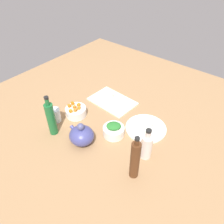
{
  "coord_description": "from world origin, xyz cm",
  "views": [
    {
      "loc": [
        -67.5,
        82.63,
        97.52
      ],
      "look_at": [
        0.0,
        0.0,
        8.0
      ],
      "focal_mm": 35.37,
      "sensor_mm": 36.0,
      "label": 1
    }
  ],
  "objects": [
    {
      "name": "carrot_cube_2",
      "position": [
        20.05,
        9.47,
        9.59
      ],
      "size": [
        2.21,
        2.21,
        1.8
      ],
      "primitive_type": "cube",
      "rotation": [
        0.0,
        0.0,
        1.84
      ],
      "color": "orange",
      "rests_on": "bowl_carrots"
    },
    {
      "name": "bowl_greens",
      "position": [
        -10.17,
        10.91,
        5.83
      ],
      "size": [
        12.57,
        12.57,
        5.67
      ],
      "primitive_type": "cylinder",
      "color": "white",
      "rests_on": "tabletop"
    },
    {
      "name": "bottle_0",
      "position": [
        -33.29,
        12.52,
        10.86
      ],
      "size": [
        6.0,
        6.0,
        19.44
      ],
      "color": "silver",
      "rests_on": "tabletop"
    },
    {
      "name": "tofu_cube_1",
      "position": [
        -17.54,
        -7.1,
        5.3
      ],
      "size": [
        2.83,
        2.83,
        2.2
      ],
      "primitive_type": "cube",
      "rotation": [
        0.0,
        0.0,
        0.36
      ],
      "color": "white",
      "rests_on": "plate_tofu"
    },
    {
      "name": "carrot_cube_6",
      "position": [
        19.4,
        17.11,
        9.59
      ],
      "size": [
        2.09,
        2.09,
        1.8
      ],
      "primitive_type": "cube",
      "rotation": [
        0.0,
        0.0,
        1.39
      ],
      "color": "orange",
      "rests_on": "bowl_carrots"
    },
    {
      "name": "teapot",
      "position": [
        0.08,
        26.83,
        8.44
      ],
      "size": [
        15.86,
        13.7,
        14.03
      ],
      "color": "#404381",
      "rests_on": "tabletop"
    },
    {
      "name": "tofu_cube_0",
      "position": [
        -24.22,
        -0.23,
        5.3
      ],
      "size": [
        3.1,
        3.1,
        2.2
      ],
      "primitive_type": "cube",
      "rotation": [
        0.0,
        0.0,
        0.88
      ],
      "color": "white",
      "rests_on": "plate_tofu"
    },
    {
      "name": "dumpling_0",
      "position": [
        4.21,
        -19.4,
        5.02
      ],
      "size": [
        5.47,
        5.54,
        2.05
      ],
      "primitive_type": "pyramid",
      "rotation": [
        0.0,
        0.0,
        1.16
      ],
      "color": "beige",
      "rests_on": "cutting_board"
    },
    {
      "name": "tofu_cube_5",
      "position": [
        -17.37,
        -3.36,
        5.3
      ],
      "size": [
        3.08,
        3.08,
        2.2
      ],
      "primitive_type": "cube",
      "rotation": [
        0.0,
        0.0,
        2.5
      ],
      "color": "#EAF0C9",
      "rests_on": "plate_tofu"
    },
    {
      "name": "tofu_cube_2",
      "position": [
        -24.03,
        -8.16,
        5.3
      ],
      "size": [
        2.7,
        2.7,
        2.2
      ],
      "primitive_type": "cube",
      "rotation": [
        0.0,
        0.0,
        1.3
      ],
      "color": "white",
      "rests_on": "plate_tofu"
    },
    {
      "name": "drinking_glass_0",
      "position": [
        25.68,
        24.41,
        7.62
      ],
      "size": [
        6.3,
        6.3,
        9.23
      ],
      "primitive_type": "cylinder",
      "color": "white",
      "rests_on": "tabletop"
    },
    {
      "name": "bottle_2",
      "position": [
        -35.2,
        26.19,
        14.74
      ],
      "size": [
        4.6,
        4.6,
        26.53
      ],
      "color": "#502C16",
      "rests_on": "tabletop"
    },
    {
      "name": "dumpling_1",
      "position": [
        14.44,
        -16.69,
        5.54
      ],
      "size": [
        5.14,
        5.13,
        3.09
      ],
      "primitive_type": "pyramid",
      "rotation": [
        0.0,
        0.0,
        2.9
      ],
      "color": "beige",
      "rests_on": "cutting_board"
    },
    {
      "name": "carrot_cube_5",
      "position": [
        17.64,
        11.58,
        9.59
      ],
      "size": [
        2.5,
        2.5,
        1.8
      ],
      "primitive_type": "cube",
      "rotation": [
        0.0,
        0.0,
        2.16
      ],
      "color": "orange",
      "rests_on": "bowl_carrots"
    },
    {
      "name": "bowl_carrots",
      "position": [
        19.97,
        12.48,
        5.85
      ],
      "size": [
        13.3,
        13.3,
        5.69
      ],
      "primitive_type": "cylinder",
      "color": "white",
      "rests_on": "tabletop"
    },
    {
      "name": "tabletop",
      "position": [
        0.0,
        0.0,
        1.5
      ],
      "size": [
        190.0,
        190.0,
        3.0
      ],
      "primitive_type": "cube",
      "color": "#9A744D",
      "rests_on": "ground"
    },
    {
      "name": "bottle_1",
      "position": [
        18.66,
        32.03,
        14.16
      ],
      "size": [
        5.03,
        5.03,
        26.33
      ],
      "color": "#1B6430",
      "rests_on": "tabletop"
    },
    {
      "name": "tofu_cube_4",
      "position": [
        -27.35,
        -6.97,
        5.3
      ],
      "size": [
        2.23,
        2.23,
        2.2
      ],
      "primitive_type": "cube",
      "rotation": [
        0.0,
        0.0,
        1.56
      ],
      "color": "white",
      "rests_on": "plate_tofu"
    },
    {
      "name": "carrot_cube_0",
      "position": [
        23.96,
        14.0,
        9.59
      ],
      "size": [
        2.01,
        2.01,
        1.8
      ],
      "primitive_type": "cube",
      "rotation": [
        0.0,
        0.0,
        3.01
      ],
      "color": "orange",
      "rests_on": "bowl_carrots"
    },
    {
      "name": "carrot_cube_3",
      "position": [
        24.23,
        10.95,
        9.59
      ],
      "size": [
        2.32,
        2.32,
        1.8
      ],
      "primitive_type": "cube",
      "rotation": [
        0.0,
        0.0,
        1.21
      ],
      "color": "orange",
      "rests_on": "bowl_carrots"
    },
    {
      "name": "chopped_greens_mound",
      "position": [
        -10.17,
        10.91,
        10.07
      ],
      "size": [
        11.08,
        10.87,
        2.8
      ],
      "primitive_type": "ellipsoid",
      "rotation": [
        0.0,
        0.0,
        0.68
      ],
      "color": "#2A732C",
      "rests_on": "bowl_greens"
    },
    {
      "name": "plate_tofu",
      "position": [
        -22.35,
        -5.25,
        3.6
      ],
      "size": [
        24.79,
        24.79,
        1.2
      ],
      "primitive_type": "cylinder",
      "color": "white",
      "rests_on": "tabletop"
    },
    {
      "name": "dumpling_2",
      "position": [
        10.31,
        -13.08,
        5.11
      ],
      "size": [
        5.51,
        5.38,
        2.23
      ],
      "primitive_type": "pyramid",
      "rotation": [
        0.0,
        0.0,
        2.85
      ],
      "color": "beige",
      "rests_on": "cutting_board"
    },
    {
      "name": "carrot_cube_1",
      "position": [
        17.83,
        14.49,
        9.59
      ],
      "size": [
        2.27,
        2.27,
        1.8
      ],
      "primitive_type": "cube",
      "rotation": [
        0.0,
        0.0,
        1.89
      ],
      "color": "orange",
      "rests_on": "bowl_carrots"
    },
    {
      "name": "cutting_board",
      "position": [
        10.65,
        -13.44,
        3.5
      ],
      "size": [
        32.09,
        22.42,
        1.0
      ],
      "primitive_type": "cube",
      "rotation": [
        0.0,
        0.0,
        -0.06
      ],
      "color": "white",
      "rests_on": "tabletop"
    },
    {
      "name": "tofu_cube_6",
      "position": [
        -25.41,
        -3.76,
        5.3
      ],
      "size": [
        3.01,
        3.01,
        2.2
      ],
      "primitive_type": "cube",
      "rotation": [
        0.0,
        0.0,
        0.53
      ],
      "color": "silver",
      "rests_on": "plate_tofu"
    },
    {
      "name": "tofu_cube_3",
      "position": [
        -21.82,
        -3.17,
        5.3
      ],
      "size": [
        2.23,
        2.23,
        2.2
      ],
      "primitive_type": "cube",
      "rotation": [
        0.0,
        0.0,
        1.58
      ],
      "color": "white",
      "rests_on": "plate_tofu"
    },
    {
      "name": "carrot_cube_4",
      "position": [
        20.29,
        12.87,
        9.59
      ],
      "size": [
        2.02,
        2.02,
        1.8
      ],
      "primitive_type": "cube",
      "rotation": [
        0.0,
        0.0,
        1.7
      ],
      "color": "orange",
      "rests_on": "bowl_carrots"
    }
  ]
}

